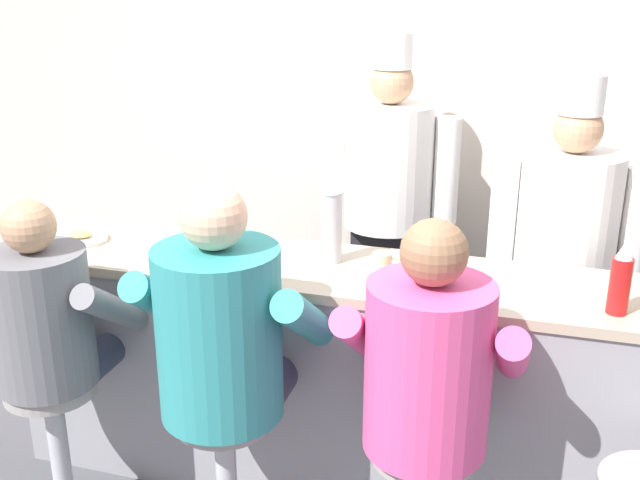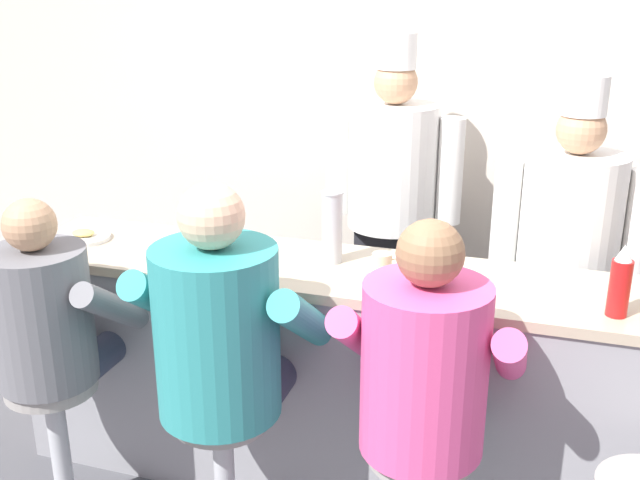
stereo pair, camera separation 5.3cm
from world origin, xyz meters
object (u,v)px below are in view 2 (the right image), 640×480
Objects in this scene: coffee_mug_tan at (383,263)px; cup_stack_steel at (332,227)px; breakfast_plate at (84,237)px; cook_in_whites_far at (567,254)px; diner_seated_pink at (425,376)px; cereal_bowl at (229,266)px; ketchup_bottle_red at (620,283)px; coffee_mug_white at (365,280)px; cook_in_whites_near at (392,196)px; diner_seated_teal at (222,338)px; diner_seated_grey at (49,326)px.

cup_stack_steel is at bearing 168.37° from coffee_mug_tan.
cook_in_whites_far is (2.04, 0.61, -0.06)m from breakfast_plate.
diner_seated_pink is (1.62, -0.50, -0.15)m from breakfast_plate.
cup_stack_steel is (-0.22, 0.05, 0.11)m from coffee_mug_tan.
ketchup_bottle_red is at bearing 1.88° from cereal_bowl.
coffee_mug_white reaches higher than breakfast_plate.
ketchup_bottle_red is at bearing 3.77° from coffee_mug_white.
cook_in_whites_near is at bearing 72.50° from cereal_bowl.
coffee_mug_white is at bearing -176.23° from ketchup_bottle_red.
cereal_bowl is at bearing 109.14° from diner_seated_teal.
coffee_mug_tan is 0.25m from cup_stack_steel.
coffee_mug_tan is 0.21m from coffee_mug_white.
cereal_bowl is 0.11× the size of diner_seated_grey.
diner_seated_grey is at bearing -169.28° from ketchup_bottle_red.
cup_stack_steel reaches higher than coffee_mug_tan.
cereal_bowl is at bearing 158.28° from diner_seated_pink.
ketchup_bottle_red is 0.87m from coffee_mug_tan.
breakfast_plate is 0.13× the size of cook_in_whites_near.
coffee_mug_tan is 0.40× the size of cup_stack_steel.
diner_seated_pink is at bearing -17.24° from breakfast_plate.
cook_in_whites_far is at bearing 30.19° from cup_stack_steel.
cereal_bowl is 0.49× the size of cup_stack_steel.
breakfast_plate is 1.61× the size of coffee_mug_white.
cup_stack_steel is at bearing 3.77° from breakfast_plate.
diner_seated_pink is 0.77× the size of cook_in_whites_near.
cereal_bowl is at bearing -145.13° from cup_stack_steel.
ketchup_bottle_red is at bearing -3.13° from breakfast_plate.
ketchup_bottle_red is at bearing -77.72° from cook_in_whites_far.
diner_seated_teal is at bearing -130.83° from coffee_mug_tan.
diner_seated_pink is at bearing -63.07° from coffee_mug_tan.
cereal_bowl is 0.08× the size of cook_in_whites_far.
cook_in_whites_near reaches higher than cup_stack_steel.
coffee_mug_tan is at bearing 18.91° from cereal_bowl.
diner_seated_teal is at bearing 0.51° from diner_seated_grey.
cereal_bowl is at bearing -148.48° from cook_in_whites_far.
cook_in_whites_near is (-0.46, 1.54, 0.15)m from diner_seated_pink.
diner_seated_teal is at bearing -29.19° from breakfast_plate.
coffee_mug_tan is 0.09× the size of diner_seated_grey.
cup_stack_steel is 0.21× the size of diner_seated_pink.
ketchup_bottle_red reaches higher than cereal_bowl.
cook_in_whites_near reaches higher than cereal_bowl.
diner_seated_grey is 1.45m from diner_seated_pink.
diner_seated_grey reaches higher than cup_stack_steel.
breakfast_plate is 0.13× the size of cook_in_whites_far.
diner_seated_teal is at bearing -99.82° from cook_in_whites_near.
cook_in_whites_far is (0.71, 0.79, -0.10)m from coffee_mug_white.
diner_seated_teal is at bearing -111.99° from cup_stack_steel.
cup_stack_steel reaches higher than ketchup_bottle_red.
coffee_mug_tan is at bearing -140.12° from cook_in_whites_far.
breakfast_plate is at bearing 162.76° from diner_seated_pink.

